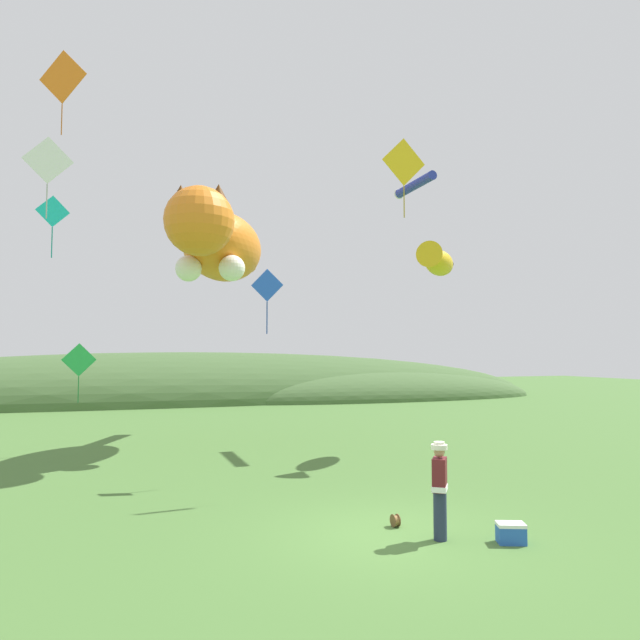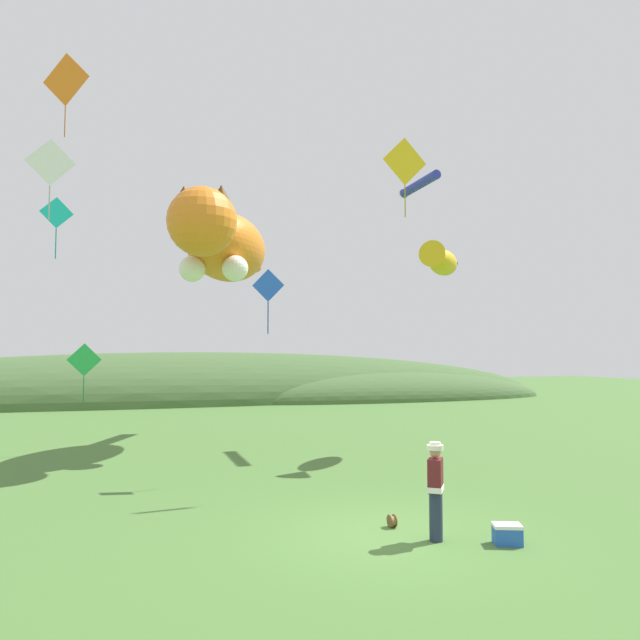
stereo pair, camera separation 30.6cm
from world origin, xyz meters
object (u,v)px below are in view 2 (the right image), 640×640
at_px(kite_tube_streamer, 419,185).
at_px(kite_diamond_green, 84,360).
at_px(kite_spool, 392,521).
at_px(kite_diamond_gold, 405,162).
at_px(kite_diamond_orange, 66,80).
at_px(kite_diamond_white, 50,163).
at_px(kite_giant_cat, 222,245).
at_px(festival_attendant, 436,488).
at_px(picnic_cooler, 507,534).
at_px(kite_diamond_blue, 268,286).
at_px(kite_fish_windsock, 441,261).
at_px(kite_diamond_teal, 57,214).

distance_m(kite_tube_streamer, kite_diamond_green, 14.18).
xyz_separation_m(kite_spool, kite_tube_streamer, (5.86, 9.50, 9.96)).
height_order(kite_diamond_gold, kite_diamond_orange, kite_diamond_orange).
xyz_separation_m(kite_tube_streamer, kite_diamond_orange, (-12.63, -2.52, 1.10)).
xyz_separation_m(kite_diamond_white, kite_diamond_orange, (0.18, 1.36, 2.87)).
xyz_separation_m(kite_giant_cat, kite_diamond_orange, (-5.03, -3.47, 3.80)).
height_order(festival_attendant, kite_diamond_gold, kite_diamond_gold).
distance_m(picnic_cooler, kite_diamond_blue, 8.92).
bearing_deg(picnic_cooler, kite_diamond_orange, 134.08).
height_order(kite_fish_windsock, kite_diamond_green, kite_fish_windsock).
bearing_deg(festival_attendant, picnic_cooler, -27.81).
bearing_deg(kite_fish_windsock, kite_diamond_white, -173.14).
height_order(kite_giant_cat, kite_tube_streamer, kite_tube_streamer).
relative_size(kite_tube_streamer, kite_diamond_orange, 1.11).
bearing_deg(picnic_cooler, kite_diamond_blue, 112.18).
relative_size(kite_diamond_teal, kite_diamond_white, 0.86).
height_order(festival_attendant, kite_fish_windsock, kite_fish_windsock).
bearing_deg(kite_diamond_teal, kite_diamond_gold, -23.76).
bearing_deg(kite_spool, kite_tube_streamer, 58.33).
height_order(kite_giant_cat, kite_fish_windsock, kite_giant_cat).
bearing_deg(kite_diamond_gold, kite_diamond_blue, 156.90).
xyz_separation_m(kite_tube_streamer, kite_diamond_blue, (-7.12, -4.29, -4.81)).
distance_m(festival_attendant, kite_spool, 1.35).
height_order(kite_diamond_teal, kite_diamond_gold, kite_diamond_gold).
height_order(kite_diamond_green, kite_diamond_orange, kite_diamond_orange).
bearing_deg(kite_fish_windsock, kite_spool, -127.24).
distance_m(festival_attendant, kite_tube_streamer, 14.94).
xyz_separation_m(picnic_cooler, kite_tube_streamer, (4.36, 11.07, 9.90)).
height_order(picnic_cooler, kite_diamond_teal, kite_diamond_teal).
distance_m(festival_attendant, kite_diamond_white, 12.32).
xyz_separation_m(picnic_cooler, kite_diamond_gold, (0.76, 5.28, 8.55)).
xyz_separation_m(kite_spool, kite_diamond_gold, (2.26, 3.71, 8.60)).
xyz_separation_m(kite_spool, kite_diamond_blue, (-1.26, 5.21, 5.15)).
relative_size(kite_giant_cat, kite_diamond_blue, 5.03).
bearing_deg(kite_spool, kite_diamond_gold, 58.64).
bearing_deg(picnic_cooler, festival_attendant, 152.19).
relative_size(kite_fish_windsock, kite_diamond_green, 1.50).
bearing_deg(kite_diamond_blue, kite_diamond_green, 130.51).
bearing_deg(kite_diamond_blue, kite_diamond_orange, 162.24).
bearing_deg(kite_tube_streamer, kite_fish_windsock, -100.93).
relative_size(kite_spool, kite_diamond_teal, 0.14).
distance_m(festival_attendant, kite_diamond_gold, 9.27).
height_order(kite_giant_cat, kite_diamond_white, kite_diamond_white).
distance_m(kite_fish_windsock, kite_diamond_green, 12.97).
bearing_deg(kite_spool, kite_fish_windsock, 52.76).
height_order(kite_diamond_green, kite_diamond_white, kite_diamond_white).
height_order(kite_spool, kite_diamond_green, kite_diamond_green).
xyz_separation_m(picnic_cooler, kite_diamond_orange, (-8.28, 8.55, 11.00)).
distance_m(kite_diamond_blue, kite_diamond_orange, 8.27).
relative_size(festival_attendant, kite_diamond_green, 0.87).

